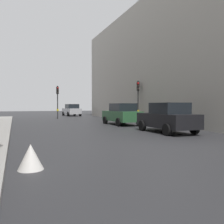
{
  "coord_description": "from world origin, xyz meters",
  "views": [
    {
      "loc": [
        -5.44,
        -7.98,
        1.62
      ],
      "look_at": [
        0.31,
        6.28,
        1.18
      ],
      "focal_mm": 38.98,
      "sensor_mm": 36.0,
      "label": 1
    }
  ],
  "objects_px": {
    "car_green_estate": "(122,114)",
    "warning_sign_triangle": "(31,157)",
    "car_dark_suv": "(167,118)",
    "traffic_light_far_median": "(58,96)",
    "traffic_light_mid_street": "(138,94)",
    "car_silver_hatchback": "(72,110)"
  },
  "relations": [
    {
      "from": "car_green_estate",
      "to": "warning_sign_triangle",
      "type": "relative_size",
      "value": 6.54
    },
    {
      "from": "traffic_light_far_median",
      "to": "traffic_light_mid_street",
      "type": "relative_size",
      "value": 0.99
    },
    {
      "from": "traffic_light_far_median",
      "to": "warning_sign_triangle",
      "type": "xyz_separation_m",
      "value": [
        -4.33,
        -22.28,
        -2.34
      ]
    },
    {
      "from": "traffic_light_mid_street",
      "to": "car_green_estate",
      "type": "bearing_deg",
      "value": -142.33
    },
    {
      "from": "traffic_light_mid_street",
      "to": "car_green_estate",
      "type": "xyz_separation_m",
      "value": [
        -2.57,
        -1.98,
        -1.82
      ]
    },
    {
      "from": "warning_sign_triangle",
      "to": "traffic_light_mid_street",
      "type": "bearing_deg",
      "value": 53.08
    },
    {
      "from": "traffic_light_far_median",
      "to": "traffic_light_mid_street",
      "type": "distance_m",
      "value": 10.38
    },
    {
      "from": "traffic_light_far_median",
      "to": "car_green_estate",
      "type": "height_order",
      "value": "traffic_light_far_median"
    },
    {
      "from": "warning_sign_triangle",
      "to": "car_green_estate",
      "type": "bearing_deg",
      "value": 56.54
    },
    {
      "from": "car_silver_hatchback",
      "to": "car_green_estate",
      "type": "distance_m",
      "value": 17.86
    },
    {
      "from": "warning_sign_triangle",
      "to": "car_silver_hatchback",
      "type": "bearing_deg",
      "value": 75.6
    },
    {
      "from": "car_silver_hatchback",
      "to": "car_dark_suv",
      "type": "xyz_separation_m",
      "value": [
        0.37,
        -24.07,
        0.0
      ]
    },
    {
      "from": "traffic_light_far_median",
      "to": "warning_sign_triangle",
      "type": "bearing_deg",
      "value": -101.0
    },
    {
      "from": "car_silver_hatchback",
      "to": "car_green_estate",
      "type": "bearing_deg",
      "value": -89.29
    },
    {
      "from": "car_green_estate",
      "to": "car_dark_suv",
      "type": "height_order",
      "value": "same"
    },
    {
      "from": "car_dark_suv",
      "to": "warning_sign_triangle",
      "type": "bearing_deg",
      "value": -144.66
    },
    {
      "from": "traffic_light_far_median",
      "to": "warning_sign_triangle",
      "type": "relative_size",
      "value": 5.94
    },
    {
      "from": "warning_sign_triangle",
      "to": "traffic_light_far_median",
      "type": "bearing_deg",
      "value": 79.0
    },
    {
      "from": "traffic_light_mid_street",
      "to": "car_silver_hatchback",
      "type": "bearing_deg",
      "value": 99.95
    },
    {
      "from": "traffic_light_far_median",
      "to": "traffic_light_mid_street",
      "type": "xyz_separation_m",
      "value": [
        6.09,
        -8.41,
        0.03
      ]
    },
    {
      "from": "traffic_light_far_median",
      "to": "car_silver_hatchback",
      "type": "bearing_deg",
      "value": 66.13
    },
    {
      "from": "car_green_estate",
      "to": "car_dark_suv",
      "type": "distance_m",
      "value": 6.21
    }
  ]
}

